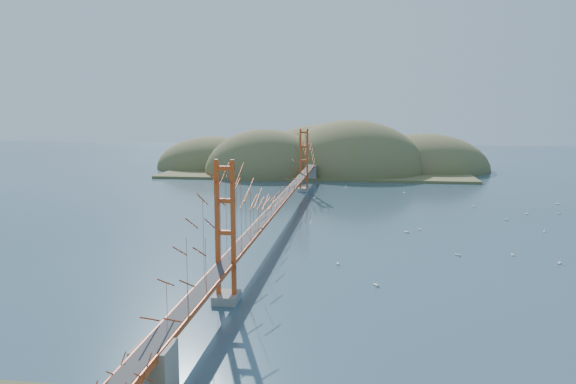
# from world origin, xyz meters

# --- Properties ---
(ground) EXTENTS (320.00, 320.00, 0.00)m
(ground) POSITION_xyz_m (0.00, 0.00, 0.00)
(ground) COLOR #2E495C
(ground) RESTS_ON ground
(bridge) EXTENTS (2.20, 94.40, 12.00)m
(bridge) POSITION_xyz_m (0.00, 0.18, 7.01)
(bridge) COLOR gray
(bridge) RESTS_ON ground
(far_headlands) EXTENTS (84.00, 58.00, 25.00)m
(far_headlands) POSITION_xyz_m (2.21, 68.52, 0.00)
(far_headlands) COLOR brown
(far_headlands) RESTS_ON ground
(sailboat_10) EXTENTS (0.47, 0.54, 0.62)m
(sailboat_10) POSITION_xyz_m (8.53, -17.84, 0.14)
(sailboat_10) COLOR white
(sailboat_10) RESTS_ON ground
(sailboat_3) EXTENTS (0.57, 0.57, 0.64)m
(sailboat_3) POSITION_xyz_m (18.50, 30.47, 0.15)
(sailboat_3) COLOR white
(sailboat_3) RESTS_ON ground
(sailboat_1) EXTENTS (0.70, 0.70, 0.74)m
(sailboat_1) POSITION_xyz_m (16.51, -2.27, 0.16)
(sailboat_1) COLOR white
(sailboat_1) RESTS_ON ground
(sailboat_9) EXTENTS (0.66, 0.66, 0.71)m
(sailboat_9) POSITION_xyz_m (34.90, 12.21, 0.16)
(sailboat_9) COLOR white
(sailboat_9) RESTS_ON ground
(sailboat_4) EXTENTS (0.65, 0.65, 0.72)m
(sailboat_4) POSITION_xyz_m (28.38, 17.54, 0.16)
(sailboat_4) COLOR white
(sailboat_4) RESTS_ON ground
(sailboat_17) EXTENTS (0.63, 0.53, 0.74)m
(sailboat_17) POSITION_xyz_m (42.38, 21.86, 0.16)
(sailboat_17) COLOR white
(sailboat_17) RESTS_ON ground
(sailboat_12) EXTENTS (0.61, 0.53, 0.69)m
(sailboat_12) POSITION_xyz_m (7.62, 36.41, 0.15)
(sailboat_12) COLOR white
(sailboat_12) RESTS_ON ground
(sailboat_8) EXTENTS (0.62, 0.60, 0.69)m
(sailboat_8) POSITION_xyz_m (30.99, 7.56, 0.15)
(sailboat_8) COLOR white
(sailboat_8) RESTS_ON ground
(sailboat_11) EXTENTS (0.69, 0.69, 0.72)m
(sailboat_11) POSITION_xyz_m (39.77, 13.27, 0.16)
(sailboat_11) COLOR white
(sailboat_11) RESTS_ON ground
(sailboat_0) EXTENTS (0.53, 0.60, 0.68)m
(sailboat_0) POSITION_xyz_m (26.95, -11.93, 0.15)
(sailboat_0) COLOR white
(sailboat_0) RESTS_ON ground
(sailboat_2) EXTENTS (0.67, 0.67, 0.71)m
(sailboat_2) POSITION_xyz_m (21.08, -12.71, 0.15)
(sailboat_2) COLOR white
(sailboat_2) RESTS_ON ground
(sailboat_14) EXTENTS (0.69, 0.69, 0.74)m
(sailboat_14) POSITION_xyz_m (30.82, -14.64, 0.16)
(sailboat_14) COLOR white
(sailboat_14) RESTS_ON ground
(sailboat_6) EXTENTS (0.67, 0.67, 0.71)m
(sailboat_6) POSITION_xyz_m (12.22, -24.19, 0.15)
(sailboat_6) COLOR white
(sailboat_6) RESTS_ON ground
(sailboat_5) EXTENTS (0.54, 0.56, 0.63)m
(sailboat_5) POSITION_xyz_m (33.82, 0.29, 0.14)
(sailboat_5) COLOR white
(sailboat_5) RESTS_ON ground
(sailboat_extra_1) EXTENTS (0.54, 0.54, 0.60)m
(sailboat_extra_1) POSITION_xyz_m (18.28, -0.52, 0.14)
(sailboat_extra_1) COLOR white
(sailboat_extra_1) RESTS_ON ground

